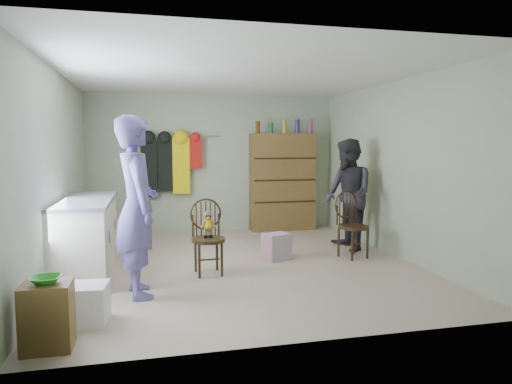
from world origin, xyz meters
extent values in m
plane|color=#C3B19D|center=(0.00, 0.00, 0.00)|extent=(5.00, 5.00, 0.00)
plane|color=#AFBA9C|center=(0.00, 2.50, 1.25)|extent=(4.50, 0.00, 4.50)
plane|color=#AFBA9C|center=(-2.25, 0.00, 1.25)|extent=(0.00, 5.00, 5.00)
plane|color=#AFBA9C|center=(2.25, 0.00, 1.25)|extent=(0.00, 5.00, 5.00)
plane|color=white|center=(0.00, 0.00, 2.50)|extent=(5.00, 5.00, 0.00)
cube|color=silver|center=(-1.95, 0.00, 0.45)|extent=(0.60, 1.80, 0.90)
cube|color=slate|center=(-1.95, 0.00, 0.92)|extent=(0.64, 1.86, 0.04)
cylinder|color=#99999E|center=(-1.64, -0.45, 0.54)|extent=(0.02, 0.02, 0.14)
cylinder|color=#99999E|center=(-1.64, 0.45, 0.54)|extent=(0.02, 0.02, 0.14)
cube|color=brown|center=(-1.98, -2.15, 0.26)|extent=(0.37, 0.32, 0.53)
imported|color=green|center=(-1.98, -2.15, 0.56)|extent=(0.23, 0.23, 0.06)
cube|color=white|center=(-1.75, -1.66, 0.18)|extent=(0.40, 0.38, 0.35)
cylinder|color=#3A2714|center=(-0.49, -0.37, 0.43)|extent=(0.44, 0.44, 0.04)
cylinder|color=#3A2714|center=(-0.61, -0.51, 0.21)|extent=(0.03, 0.03, 0.41)
cylinder|color=#3A2714|center=(-0.34, -0.50, 0.21)|extent=(0.03, 0.03, 0.41)
cylinder|color=#3A2714|center=(-0.63, -0.23, 0.21)|extent=(0.03, 0.03, 0.41)
cylinder|color=#3A2714|center=(-0.36, -0.21, 0.21)|extent=(0.03, 0.03, 0.41)
torus|color=#3A2714|center=(-0.50, -0.20, 0.73)|extent=(0.40, 0.05, 0.40)
cylinder|color=#3A2714|center=(-0.66, -0.22, 0.59)|extent=(0.03, 0.03, 0.28)
cylinder|color=#3A2714|center=(-0.33, -0.20, 0.59)|extent=(0.03, 0.03, 0.28)
cylinder|color=yellow|center=(-0.49, -0.35, 0.63)|extent=(0.10, 0.10, 0.10)
cylinder|color=#475128|center=(-0.49, -0.35, 0.53)|extent=(0.06, 0.06, 0.15)
sphere|color=#9E7042|center=(-0.49, -0.35, 0.72)|extent=(0.09, 0.09, 0.09)
cylinder|color=#475128|center=(-0.49, -0.35, 0.77)|extent=(0.08, 0.08, 0.03)
cube|color=black|center=(-0.49, -0.39, 0.73)|extent=(0.07, 0.01, 0.02)
cylinder|color=#3A2714|center=(1.62, 0.00, 0.44)|extent=(0.52, 0.52, 0.04)
cylinder|color=#3A2714|center=(1.53, -0.17, 0.21)|extent=(0.03, 0.03, 0.42)
cylinder|color=#3A2714|center=(1.79, -0.09, 0.21)|extent=(0.03, 0.03, 0.42)
cylinder|color=#3A2714|center=(1.44, 0.10, 0.21)|extent=(0.03, 0.03, 0.42)
cylinder|color=#3A2714|center=(1.71, 0.18, 0.21)|extent=(0.03, 0.03, 0.42)
torus|color=#3A2714|center=(1.57, 0.16, 0.74)|extent=(0.40, 0.14, 0.41)
cylinder|color=#3A2714|center=(1.41, 0.11, 0.60)|extent=(0.03, 0.03, 0.28)
cylinder|color=#3A2714|center=(1.74, 0.20, 0.60)|extent=(0.03, 0.03, 0.28)
cube|color=#E5727E|center=(0.53, 0.15, 0.18)|extent=(0.42, 0.37, 0.37)
imported|color=#61559C|center=(-1.31, -0.97, 0.95)|extent=(0.59, 0.77, 1.90)
imported|color=#2D2B33|center=(1.75, 0.49, 0.85)|extent=(0.68, 0.85, 1.69)
cube|color=brown|center=(1.25, 2.30, 0.90)|extent=(1.20, 0.38, 1.80)
cube|color=#3A2714|center=(1.25, 2.11, 0.55)|extent=(1.16, 0.02, 0.03)
cube|color=#3A2714|center=(1.25, 2.11, 0.95)|extent=(1.16, 0.02, 0.03)
cube|color=#3A2714|center=(1.25, 2.11, 1.35)|extent=(1.16, 0.02, 0.03)
cylinder|color=#592D14|center=(0.75, 2.20, 1.91)|extent=(0.08, 0.08, 0.22)
cylinder|color=#19591E|center=(1.00, 2.20, 1.89)|extent=(0.07, 0.07, 0.19)
cylinder|color=#A59933|center=(1.25, 2.20, 1.92)|extent=(0.07, 0.07, 0.25)
cylinder|color=navy|center=(1.50, 2.20, 1.93)|extent=(0.08, 0.08, 0.26)
cylinder|color=#8C3F59|center=(1.75, 2.20, 1.93)|extent=(0.09, 0.09, 0.26)
cylinder|color=#99999E|center=(-0.40, 2.44, 1.75)|extent=(1.00, 0.02, 0.02)
cube|color=black|center=(-1.18, 2.38, 1.19)|extent=(0.28, 0.10, 1.05)
cube|color=black|center=(-0.90, 2.38, 1.25)|extent=(0.26, 0.10, 0.95)
cube|color=yellow|center=(-0.62, 2.38, 1.22)|extent=(0.30, 0.10, 1.00)
cube|color=red|center=(-0.36, 2.38, 1.44)|extent=(0.22, 0.10, 0.55)
camera|label=1|loc=(-1.17, -5.87, 1.60)|focal=32.00mm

